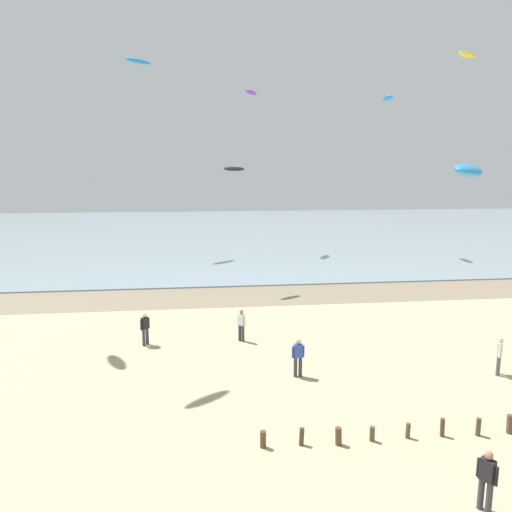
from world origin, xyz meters
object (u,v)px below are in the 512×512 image
kite_aloft_0 (234,169)px  person_by_waterline (499,355)px  person_right_flank (241,324)px  person_mid_beach (487,479)px  kite_aloft_5 (468,170)px  person_far_down_beach (145,328)px  kite_aloft_3 (138,61)px  kite_aloft_6 (467,55)px  person_left_flank (298,356)px  kite_aloft_1 (388,98)px  kite_aloft_4 (251,92)px

kite_aloft_0 → person_by_waterline: bearing=90.9°
person_right_flank → kite_aloft_0: size_ratio=0.93×
person_mid_beach → person_right_flank: size_ratio=1.00×
kite_aloft_5 → person_far_down_beach: bearing=-50.9°
person_far_down_beach → person_by_waterline: bearing=-19.1°
person_right_flank → kite_aloft_5: kite_aloft_5 is taller
kite_aloft_3 → kite_aloft_6: size_ratio=1.00×
person_left_flank → kite_aloft_3: kite_aloft_3 is taller
person_far_down_beach → person_left_flank: bearing=-33.3°
kite_aloft_0 → kite_aloft_1: 22.97m
kite_aloft_5 → kite_aloft_3: bearing=-103.2°
person_right_flank → person_by_waterline: bearing=-26.8°
person_right_flank → kite_aloft_0: kite_aloft_0 is taller
person_left_flank → person_right_flank: same height
person_by_waterline → person_left_flank: bearing=174.5°
person_right_flank → kite_aloft_3: kite_aloft_3 is taller
person_left_flank → kite_aloft_3: 39.15m
person_far_down_beach → kite_aloft_3: 34.07m
person_left_flank → person_far_down_beach: same height
kite_aloft_0 → kite_aloft_6: bearing=175.8°
person_mid_beach → kite_aloft_5: kite_aloft_5 is taller
kite_aloft_3 → kite_aloft_5: (19.22, -29.43, -11.03)m
person_by_waterline → person_far_down_beach: bearing=160.9°
kite_aloft_3 → person_far_down_beach: bearing=55.7°
person_mid_beach → kite_aloft_6: kite_aloft_6 is taller
person_mid_beach → kite_aloft_0: kite_aloft_0 is taller
kite_aloft_4 → kite_aloft_6: (21.20, -5.39, 3.14)m
kite_aloft_4 → kite_aloft_5: kite_aloft_4 is taller
person_far_down_beach → kite_aloft_5: size_ratio=0.49×
person_mid_beach → kite_aloft_0: size_ratio=0.93×
person_by_waterline → kite_aloft_5: 8.95m
kite_aloft_3 → kite_aloft_5: size_ratio=0.84×
person_right_flank → kite_aloft_1: 34.10m
person_far_down_beach → kite_aloft_6: 42.53m
person_right_flank → person_far_down_beach: 4.93m
person_right_flank → kite_aloft_3: bearing=106.0°
kite_aloft_5 → kite_aloft_0: bearing=-95.9°
person_left_flank → kite_aloft_5: size_ratio=0.49×
kite_aloft_3 → kite_aloft_4: size_ratio=1.15×
person_left_flank → kite_aloft_6: bearing=51.0°
kite_aloft_3 → kite_aloft_5: kite_aloft_3 is taller
person_by_waterline → person_right_flank: bearing=153.2°
person_by_waterline → kite_aloft_3: size_ratio=0.58×
person_right_flank → kite_aloft_1: bearing=55.2°
person_left_flank → person_far_down_beach: 8.37m
person_mid_beach → kite_aloft_4: bearing=92.2°
person_far_down_beach → kite_aloft_4: size_ratio=0.67×
kite_aloft_4 → kite_aloft_6: kite_aloft_6 is taller
person_mid_beach → person_far_down_beach: 16.72m
person_far_down_beach → kite_aloft_5: kite_aloft_5 is taller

